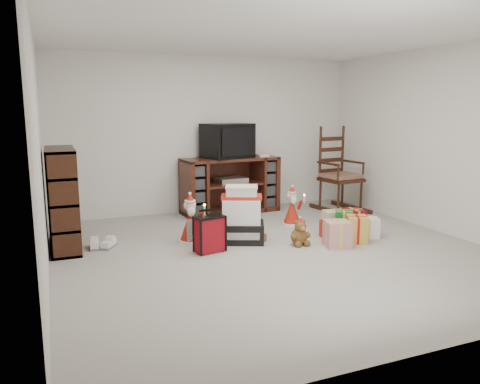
% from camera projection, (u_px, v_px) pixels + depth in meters
% --- Properties ---
extents(room, '(5.01, 5.01, 2.51)m').
position_uv_depth(room, '(277.00, 146.00, 5.34)').
color(room, '#A29F94').
rests_on(room, ground).
extents(tv_stand, '(1.61, 0.69, 0.90)m').
position_uv_depth(tv_stand, '(230.00, 185.00, 7.57)').
color(tv_stand, '#401912').
rests_on(tv_stand, floor).
extents(bookshelf, '(0.33, 1.00, 1.22)m').
position_uv_depth(bookshelf, '(63.00, 201.00, 5.61)').
color(bookshelf, '#3A1E0F').
rests_on(bookshelf, floor).
extents(rocking_chair, '(0.70, 1.02, 1.44)m').
position_uv_depth(rocking_chair, '(338.00, 181.00, 7.75)').
color(rocking_chair, '#3A1E0F').
rests_on(rocking_chair, floor).
extents(gift_pile, '(0.68, 0.59, 0.70)m').
position_uv_depth(gift_pile, '(242.00, 218.00, 5.91)').
color(gift_pile, black).
rests_on(gift_pile, floor).
extents(red_suitcase, '(0.36, 0.24, 0.51)m').
position_uv_depth(red_suitcase, '(210.00, 234.00, 5.49)').
color(red_suitcase, maroon).
rests_on(red_suitcase, floor).
extents(stocking, '(0.27, 0.17, 0.54)m').
position_uv_depth(stocking, '(250.00, 222.00, 5.86)').
color(stocking, '#0D7A1C').
rests_on(stocking, floor).
extents(teddy_bear, '(0.21, 0.19, 0.32)m').
position_uv_depth(teddy_bear, '(299.00, 234.00, 5.80)').
color(teddy_bear, brown).
rests_on(teddy_bear, floor).
extents(santa_figurine, '(0.28, 0.27, 0.58)m').
position_uv_depth(santa_figurine, '(292.00, 210.00, 6.78)').
color(santa_figurine, '#A52111').
rests_on(santa_figurine, floor).
extents(mrs_claus_figurine, '(0.31, 0.29, 0.63)m').
position_uv_depth(mrs_claus_figurine, '(190.00, 224.00, 5.89)').
color(mrs_claus_figurine, '#A52111').
rests_on(mrs_claus_figurine, floor).
extents(sneaker_pair, '(0.34, 0.28, 0.09)m').
position_uv_depth(sneaker_pair, '(102.00, 244.00, 5.69)').
color(sneaker_pair, white).
rests_on(sneaker_pair, floor).
extents(gift_cluster, '(0.78, 1.14, 0.27)m').
position_uv_depth(gift_cluster, '(345.00, 226.00, 6.21)').
color(gift_cluster, red).
rests_on(gift_cluster, floor).
extents(crt_television, '(0.86, 0.73, 0.54)m').
position_uv_depth(crt_television, '(228.00, 141.00, 7.43)').
color(crt_television, black).
rests_on(crt_television, tv_stand).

